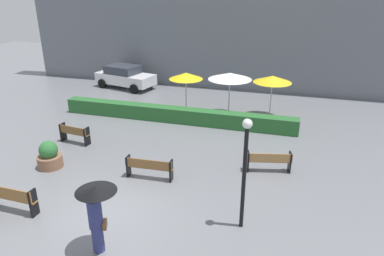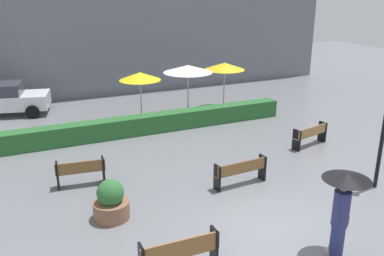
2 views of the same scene
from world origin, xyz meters
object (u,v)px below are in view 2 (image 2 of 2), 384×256
Objects in this scene: pedestrian_with_umbrella at (343,201)px; bench_mid_center at (241,170)px; bench_near_left at (180,253)px; planter_pot at (111,202)px; patio_umbrella_white at (188,69)px; parked_car at (2,99)px; patio_umbrella_yellow_far at (225,66)px; bench_far_left at (81,171)px; patio_umbrella_yellow at (140,76)px; bench_far_right at (311,134)px.

bench_mid_center is at bearing 93.12° from pedestrian_with_umbrella.
planter_pot is (-0.76, 2.93, -0.07)m from bench_near_left.
parked_car is (-8.18, 3.83, -1.47)m from patio_umbrella_white.
patio_umbrella_yellow_far is (7.97, 8.28, 1.70)m from planter_pot.
bench_far_left is 0.34× the size of parked_car.
patio_umbrella_yellow is at bearing 66.49° from planter_pot.
bench_mid_center reaches higher than bench_far_right.
bench_far_left is at bearing 128.42° from pedestrian_with_umbrella.
bench_far_left is 0.86× the size of bench_near_left.
parked_car is (-6.62, 11.42, 0.31)m from bench_mid_center.
parked_car is (-10.88, 9.59, 0.33)m from bench_far_right.
bench_far_right is at bearing -47.63° from patio_umbrella_yellow.
patio_umbrella_yellow_far reaches higher than planter_pot.
planter_pot is 8.55m from patio_umbrella_yellow.
bench_mid_center is 0.78× the size of patio_umbrella_yellow.
patio_umbrella_white reaches higher than bench_near_left.
bench_mid_center is at bearing -101.65° from patio_umbrella_white.
patio_umbrella_yellow_far is (2.22, 0.44, -0.12)m from patio_umbrella_white.
patio_umbrella_yellow_far is at bearing 73.50° from pedestrian_with_umbrella.
patio_umbrella_yellow_far reaches higher than bench_mid_center.
parked_car is (-5.77, 3.99, -1.35)m from patio_umbrella_yellow.
pedestrian_with_umbrella reaches higher than planter_pot.
bench_near_left is at bearing 167.35° from pedestrian_with_umbrella.
parked_car is (-2.04, 9.37, 0.31)m from bench_far_left.
patio_umbrella_white reaches higher than bench_far_left.
pedestrian_with_umbrella is at bearing -51.58° from bench_far_left.
bench_near_left is 12.00m from patio_umbrella_white.
bench_far_right is at bearing -41.41° from parked_car.
parked_car is at bearing 138.59° from bench_far_right.
bench_far_right is 0.86× the size of pedestrian_with_umbrella.
bench_far_left is 0.66× the size of patio_umbrella_yellow.
bench_far_left is 1.37× the size of planter_pot.
patio_umbrella_yellow_far reaches higher than pedestrian_with_umbrella.
patio_umbrella_yellow is (3.34, 7.68, 1.69)m from planter_pot.
patio_umbrella_yellow is 1.00× the size of patio_umbrella_yellow_far.
bench_near_left is at bearing -114.87° from patio_umbrella_white.
bench_mid_center is at bearing -59.92° from parked_car.
patio_umbrella_yellow_far is at bearing 35.62° from bench_far_left.
patio_umbrella_white is (5.76, 7.84, 1.81)m from planter_pot.
patio_umbrella_white is at bearing 65.13° from bench_near_left.
patio_umbrella_white reaches higher than parked_car.
parked_car is at bearing 102.33° from bench_near_left.
planter_pot is (-8.45, -2.07, -0.01)m from bench_far_right.
pedestrian_with_umbrella is 11.51m from patio_umbrella_yellow.
bench_far_left is 10.41m from patio_umbrella_yellow_far.
parked_car is at bearing 161.96° from patio_umbrella_yellow_far.
bench_near_left is (-3.43, -3.18, 0.05)m from bench_mid_center.
bench_near_left is at bearing -146.95° from bench_far_right.
bench_far_right is 4.64m from bench_mid_center.
pedestrian_with_umbrella is 16.87m from parked_car.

